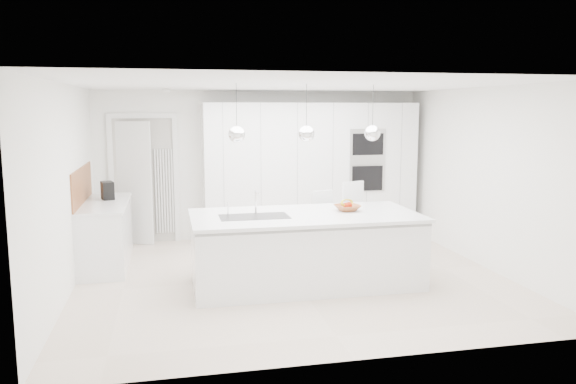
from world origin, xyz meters
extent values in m
plane|color=beige|center=(0.00, 0.00, 0.00)|extent=(5.50, 5.50, 0.00)
plane|color=white|center=(0.00, 2.50, 1.25)|extent=(5.50, 0.00, 5.50)
plane|color=white|center=(-2.75, 0.00, 1.25)|extent=(0.00, 5.00, 5.00)
plane|color=white|center=(0.00, 0.00, 2.50)|extent=(5.50, 5.50, 0.00)
cube|color=white|center=(0.80, 2.20, 1.15)|extent=(3.60, 0.60, 2.30)
cube|color=white|center=(-2.20, 2.42, 1.00)|extent=(0.76, 0.38, 2.00)
cube|color=white|center=(-2.45, 1.20, 0.43)|extent=(0.60, 1.80, 0.86)
cube|color=white|center=(-2.45, 1.20, 0.88)|extent=(0.62, 1.82, 0.04)
cube|color=#9B592E|center=(-2.74, 1.20, 1.15)|extent=(0.02, 1.80, 0.50)
cube|color=white|center=(0.10, -0.30, 0.43)|extent=(2.80, 1.20, 0.86)
cube|color=white|center=(0.10, -0.25, 0.88)|extent=(2.84, 1.40, 0.04)
cylinder|color=white|center=(-0.50, -0.10, 1.05)|extent=(0.02, 0.02, 0.30)
sphere|color=white|center=(-0.75, -0.30, 1.90)|extent=(0.20, 0.20, 0.20)
sphere|color=white|center=(0.10, -0.30, 1.90)|extent=(0.20, 0.20, 0.20)
sphere|color=white|center=(0.95, -0.30, 1.90)|extent=(0.20, 0.20, 0.20)
imported|color=#9B592E|center=(0.68, -0.16, 0.94)|extent=(0.37, 0.37, 0.08)
cube|color=black|center=(-2.43, 1.46, 1.03)|extent=(0.22, 0.28, 0.26)
sphere|color=#AC1E05|center=(0.66, -0.18, 0.97)|extent=(0.08, 0.08, 0.08)
sphere|color=#AC1E05|center=(0.71, -0.15, 0.97)|extent=(0.08, 0.08, 0.08)
sphere|color=#AC1E05|center=(0.70, -0.12, 0.97)|extent=(0.07, 0.07, 0.07)
torus|color=gold|center=(0.67, -0.17, 1.01)|extent=(0.22, 0.16, 0.20)
camera|label=1|loc=(-1.56, -6.95, 2.20)|focal=35.00mm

